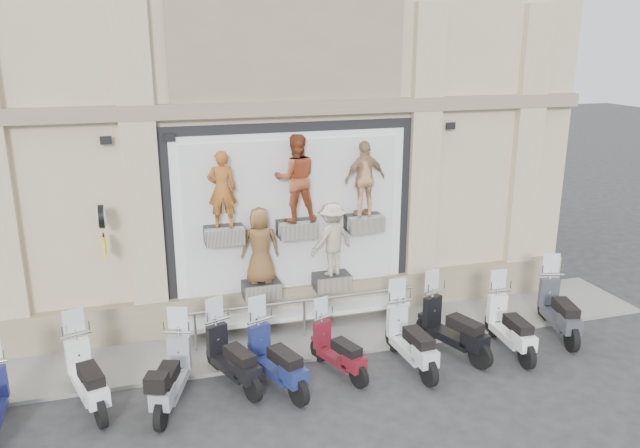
{
  "coord_description": "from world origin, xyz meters",
  "views": [
    {
      "loc": [
        -3.23,
        -9.78,
        6.17
      ],
      "look_at": [
        0.32,
        1.9,
        2.6
      ],
      "focal_mm": 35.0,
      "sensor_mm": 36.0,
      "label": 1
    }
  ],
  "objects_px": {
    "scooter_f": "(338,341)",
    "scooter_h": "(454,317)",
    "clock_sign_bracket": "(102,224)",
    "scooter_j": "(560,300)",
    "scooter_b": "(86,365)",
    "scooter_i": "(511,316)",
    "scooter_c": "(170,365)",
    "guard_rail": "(304,319)",
    "scooter_g": "(411,329)",
    "scooter_e": "(276,348)",
    "scooter_d": "(232,347)"
  },
  "relations": [
    {
      "from": "scooter_f",
      "to": "scooter_g",
      "type": "distance_m",
      "value": 1.45
    },
    {
      "from": "clock_sign_bracket",
      "to": "scooter_c",
      "type": "height_order",
      "value": "clock_sign_bracket"
    },
    {
      "from": "scooter_f",
      "to": "scooter_i",
      "type": "relative_size",
      "value": 0.88
    },
    {
      "from": "scooter_c",
      "to": "scooter_f",
      "type": "relative_size",
      "value": 1.15
    },
    {
      "from": "scooter_f",
      "to": "scooter_i",
      "type": "xyz_separation_m",
      "value": [
        3.66,
        -0.17,
        0.09
      ]
    },
    {
      "from": "scooter_b",
      "to": "scooter_j",
      "type": "height_order",
      "value": "scooter_j"
    },
    {
      "from": "scooter_b",
      "to": "scooter_d",
      "type": "distance_m",
      "value": 2.53
    },
    {
      "from": "scooter_i",
      "to": "scooter_e",
      "type": "bearing_deg",
      "value": -175.73
    },
    {
      "from": "clock_sign_bracket",
      "to": "scooter_e",
      "type": "bearing_deg",
      "value": -37.4
    },
    {
      "from": "scooter_b",
      "to": "scooter_h",
      "type": "bearing_deg",
      "value": -17.64
    },
    {
      "from": "scooter_g",
      "to": "scooter_e",
      "type": "bearing_deg",
      "value": 176.57
    },
    {
      "from": "scooter_c",
      "to": "scooter_e",
      "type": "distance_m",
      "value": 1.89
    },
    {
      "from": "scooter_c",
      "to": "scooter_i",
      "type": "bearing_deg",
      "value": 19.17
    },
    {
      "from": "scooter_b",
      "to": "scooter_d",
      "type": "height_order",
      "value": "scooter_b"
    },
    {
      "from": "scooter_b",
      "to": "scooter_g",
      "type": "bearing_deg",
      "value": -20.18
    },
    {
      "from": "scooter_i",
      "to": "scooter_j",
      "type": "bearing_deg",
      "value": 17.97
    },
    {
      "from": "scooter_c",
      "to": "scooter_h",
      "type": "xyz_separation_m",
      "value": [
        5.63,
        0.26,
        0.02
      ]
    },
    {
      "from": "scooter_g",
      "to": "scooter_i",
      "type": "distance_m",
      "value": 2.23
    },
    {
      "from": "clock_sign_bracket",
      "to": "scooter_j",
      "type": "height_order",
      "value": "clock_sign_bracket"
    },
    {
      "from": "scooter_e",
      "to": "scooter_d",
      "type": "bearing_deg",
      "value": 136.39
    },
    {
      "from": "scooter_i",
      "to": "scooter_d",
      "type": "bearing_deg",
      "value": -179.17
    },
    {
      "from": "clock_sign_bracket",
      "to": "scooter_d",
      "type": "xyz_separation_m",
      "value": [
        2.13,
        -1.86,
        -2.03
      ]
    },
    {
      "from": "guard_rail",
      "to": "scooter_i",
      "type": "height_order",
      "value": "scooter_i"
    },
    {
      "from": "scooter_b",
      "to": "scooter_f",
      "type": "xyz_separation_m",
      "value": [
        4.53,
        -0.19,
        -0.11
      ]
    },
    {
      "from": "guard_rail",
      "to": "scooter_e",
      "type": "bearing_deg",
      "value": -120.28
    },
    {
      "from": "scooter_h",
      "to": "scooter_c",
      "type": "bearing_deg",
      "value": 164.03
    },
    {
      "from": "scooter_j",
      "to": "scooter_b",
      "type": "bearing_deg",
      "value": -165.16
    },
    {
      "from": "scooter_b",
      "to": "scooter_i",
      "type": "relative_size",
      "value": 1.02
    },
    {
      "from": "scooter_f",
      "to": "scooter_h",
      "type": "bearing_deg",
      "value": -17.88
    },
    {
      "from": "scooter_d",
      "to": "guard_rail",
      "type": "bearing_deg",
      "value": 17.71
    },
    {
      "from": "scooter_i",
      "to": "scooter_b",
      "type": "bearing_deg",
      "value": -178.11
    },
    {
      "from": "scooter_c",
      "to": "scooter_j",
      "type": "relative_size",
      "value": 0.97
    },
    {
      "from": "guard_rail",
      "to": "scooter_f",
      "type": "height_order",
      "value": "scooter_f"
    },
    {
      "from": "scooter_e",
      "to": "scooter_f",
      "type": "height_order",
      "value": "scooter_e"
    },
    {
      "from": "guard_rail",
      "to": "scooter_g",
      "type": "xyz_separation_m",
      "value": [
        1.67,
        -1.76,
        0.35
      ]
    },
    {
      "from": "scooter_f",
      "to": "scooter_i",
      "type": "distance_m",
      "value": 3.67
    },
    {
      "from": "scooter_e",
      "to": "scooter_g",
      "type": "bearing_deg",
      "value": -19.5
    },
    {
      "from": "scooter_f",
      "to": "scooter_h",
      "type": "height_order",
      "value": "scooter_h"
    },
    {
      "from": "clock_sign_bracket",
      "to": "scooter_d",
      "type": "distance_m",
      "value": 3.48
    },
    {
      "from": "scooter_b",
      "to": "scooter_c",
      "type": "bearing_deg",
      "value": -32.05
    },
    {
      "from": "scooter_h",
      "to": "scooter_j",
      "type": "bearing_deg",
      "value": -16.4
    },
    {
      "from": "guard_rail",
      "to": "scooter_i",
      "type": "xyz_separation_m",
      "value": [
        3.9,
        -1.75,
        0.32
      ]
    },
    {
      "from": "scooter_d",
      "to": "scooter_c",
      "type": "bearing_deg",
      "value": 177.89
    },
    {
      "from": "scooter_g",
      "to": "scooter_d",
      "type": "bearing_deg",
      "value": 170.96
    },
    {
      "from": "scooter_b",
      "to": "scooter_f",
      "type": "distance_m",
      "value": 4.54
    },
    {
      "from": "guard_rail",
      "to": "scooter_j",
      "type": "relative_size",
      "value": 2.49
    },
    {
      "from": "scooter_c",
      "to": "scooter_f",
      "type": "height_order",
      "value": "scooter_c"
    },
    {
      "from": "clock_sign_bracket",
      "to": "scooter_j",
      "type": "distance_m",
      "value": 9.64
    },
    {
      "from": "scooter_d",
      "to": "scooter_i",
      "type": "bearing_deg",
      "value": -24.16
    },
    {
      "from": "scooter_c",
      "to": "guard_rail",
      "type": "bearing_deg",
      "value": 50.42
    }
  ]
}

